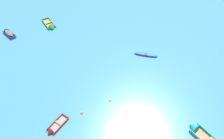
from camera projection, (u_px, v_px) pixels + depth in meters
rowboat_green_near_left at (51, 26)px, 38.81m from camera, size 2.43×4.09×1.21m
rowboat_turquoise_center at (199, 132)px, 24.70m from camera, size 2.99×4.66×1.30m
rowboat_maroon_midfield_left at (53, 130)px, 24.96m from camera, size 2.84×2.71×0.96m
kayak_blue_back_row_right at (146, 55)px, 33.68m from camera, size 3.48×2.16×0.34m
rowboat_deep_blue_far_back at (8, 33)px, 37.39m from camera, size 2.42×3.18×0.88m
mooring_buoy_trailing at (110, 100)px, 27.95m from camera, size 0.41×0.41×0.41m
mooring_buoy_central at (82, 113)px, 26.61m from camera, size 0.37×0.37×0.37m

